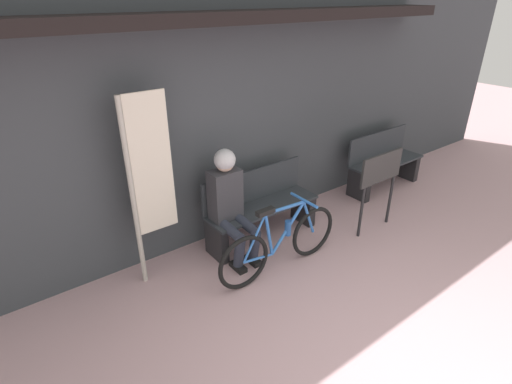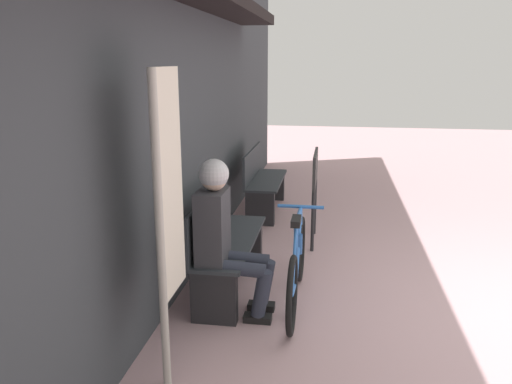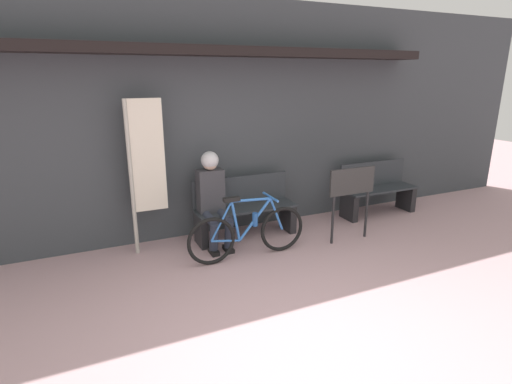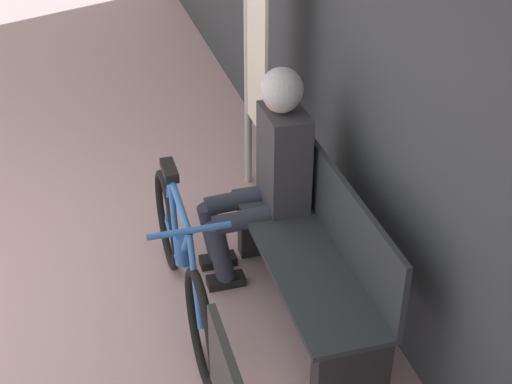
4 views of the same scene
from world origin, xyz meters
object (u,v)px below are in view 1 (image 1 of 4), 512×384
at_px(park_bench_far, 383,164).
at_px(park_bench_near, 260,209).
at_px(signboard, 381,175).
at_px(bicycle, 281,243).
at_px(person_seated, 229,198).
at_px(banner_pole, 146,175).

bearing_deg(park_bench_far, park_bench_near, 179.94).
bearing_deg(signboard, bicycle, 177.11).
height_order(park_bench_near, bicycle, park_bench_near).
bearing_deg(park_bench_far, person_seated, -178.11).
height_order(park_bench_near, signboard, signboard).
bearing_deg(person_seated, banner_pole, 169.78).
xyz_separation_m(park_bench_near, banner_pole, (-1.33, 0.05, 0.78)).
xyz_separation_m(park_bench_near, person_seated, (-0.50, -0.10, 0.34)).
bearing_deg(bicycle, signboard, -2.89).
xyz_separation_m(bicycle, park_bench_far, (2.59, 0.65, 0.04)).
bearing_deg(person_seated, park_bench_near, 10.94).
bearing_deg(signboard, park_bench_far, 33.50).
height_order(person_seated, park_bench_far, person_seated).
bearing_deg(park_bench_near, signboard, -30.29).
height_order(park_bench_near, banner_pole, banner_pole).
height_order(bicycle, park_bench_far, park_bench_far).
bearing_deg(park_bench_far, banner_pole, 179.14).
height_order(bicycle, person_seated, person_seated).
bearing_deg(park_bench_near, person_seated, -169.06).
relative_size(person_seated, park_bench_far, 0.99).
relative_size(person_seated, signboard, 1.23).
distance_m(park_bench_near, person_seated, 0.61).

